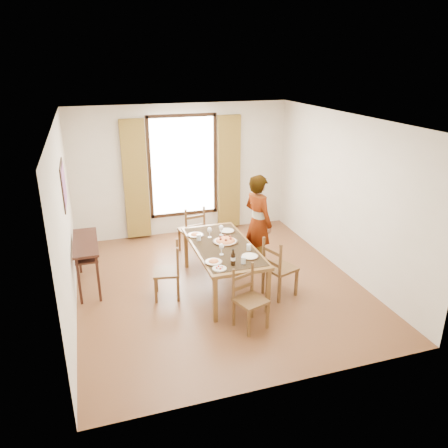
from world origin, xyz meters
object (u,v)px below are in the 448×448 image
object	(u,v)px
dining_table	(223,249)
console_table	(86,248)
man	(258,222)
pasta_platter	(225,239)

from	to	relation	value
dining_table	console_table	bearing A→B (deg)	160.81
man	dining_table	bearing A→B (deg)	104.66
console_table	dining_table	bearing A→B (deg)	-19.19
dining_table	pasta_platter	distance (m)	0.17
man	pasta_platter	bearing A→B (deg)	101.65
pasta_platter	dining_table	bearing A→B (deg)	-125.61
man	pasta_platter	world-z (taller)	man
man	console_table	bearing A→B (deg)	67.32
console_table	dining_table	world-z (taller)	console_table
dining_table	man	bearing A→B (deg)	33.75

